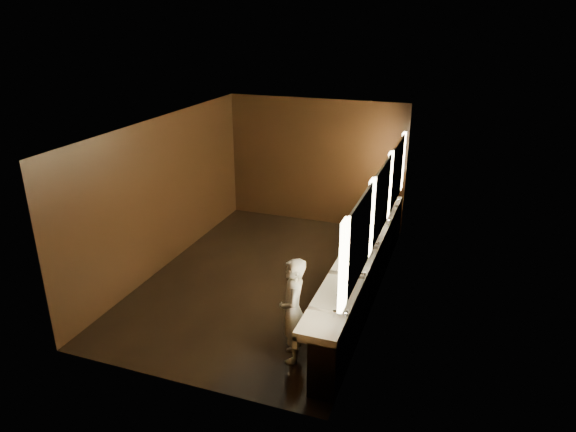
{
  "coord_description": "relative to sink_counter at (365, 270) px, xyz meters",
  "views": [
    {
      "loc": [
        3.16,
        -7.62,
        4.48
      ],
      "look_at": [
        0.43,
        0.0,
        1.28
      ],
      "focal_mm": 32.0,
      "sensor_mm": 36.0,
      "label": 1
    }
  ],
  "objects": [
    {
      "name": "trash_bin",
      "position": [
        -0.22,
        -0.76,
        -0.22
      ],
      "size": [
        0.38,
        0.38,
        0.56
      ],
      "primitive_type": "cylinder",
      "rotation": [
        0.0,
        0.0,
        -0.08
      ],
      "color": "black",
      "rests_on": "floor"
    },
    {
      "name": "wall_back",
      "position": [
        -1.79,
        3.0,
        0.9
      ],
      "size": [
        4.0,
        0.02,
        2.8
      ],
      "primitive_type": "cube",
      "color": "black",
      "rests_on": "floor"
    },
    {
      "name": "mirror_band",
      "position": [
        0.19,
        -0.0,
        1.25
      ],
      "size": [
        0.06,
        5.03,
        1.15
      ],
      "color": "#FFEBB2",
      "rests_on": "wall_right"
    },
    {
      "name": "sink_counter",
      "position": [
        0.0,
        0.0,
        0.0
      ],
      "size": [
        0.55,
        5.4,
        1.01
      ],
      "color": "black",
      "rests_on": "floor"
    },
    {
      "name": "wall_left",
      "position": [
        -3.79,
        0.0,
        0.9
      ],
      "size": [
        0.02,
        6.0,
        2.8
      ],
      "primitive_type": "cube",
      "color": "black",
      "rests_on": "floor"
    },
    {
      "name": "ceiling",
      "position": [
        -1.79,
        0.0,
        2.3
      ],
      "size": [
        4.0,
        6.0,
        0.02
      ],
      "primitive_type": "cube",
      "color": "#2D2D2B",
      "rests_on": "wall_back"
    },
    {
      "name": "wall_front",
      "position": [
        -1.79,
        -3.0,
        0.9
      ],
      "size": [
        4.0,
        0.02,
        2.8
      ],
      "primitive_type": "cube",
      "color": "black",
      "rests_on": "floor"
    },
    {
      "name": "wall_right",
      "position": [
        0.21,
        0.0,
        0.9
      ],
      "size": [
        0.02,
        6.0,
        2.8
      ],
      "primitive_type": "cube",
      "color": "black",
      "rests_on": "floor"
    },
    {
      "name": "person",
      "position": [
        -0.58,
        -2.0,
        0.26
      ],
      "size": [
        0.52,
        0.64,
        1.51
      ],
      "primitive_type": "imported",
      "rotation": [
        0.0,
        0.0,
        -1.26
      ],
      "color": "#8297C2",
      "rests_on": "floor"
    },
    {
      "name": "floor",
      "position": [
        -1.79,
        0.0,
        -0.5
      ],
      "size": [
        6.0,
        6.0,
        0.0
      ],
      "primitive_type": "plane",
      "color": "black",
      "rests_on": "ground"
    }
  ]
}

